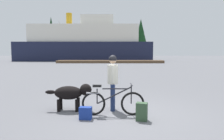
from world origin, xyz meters
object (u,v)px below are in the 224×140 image
object	(u,v)px
bicycle	(112,102)
dog	(71,93)
handbag_pannier	(85,113)
ferry_boat	(85,44)
sailboat_moored	(59,57)
person_cyclist	(112,77)
backpack	(141,112)

from	to	relation	value
bicycle	dog	xyz separation A→B (m)	(-1.23, 0.48, 0.17)
handbag_pannier	ferry_boat	distance (m)	35.47
bicycle	sailboat_moored	bearing A→B (deg)	106.10
dog	person_cyclist	bearing A→B (deg)	2.14
backpack	handbag_pannier	xyz separation A→B (m)	(-1.46, 0.11, -0.07)
bicycle	person_cyclist	world-z (taller)	person_cyclist
bicycle	dog	distance (m)	1.33
person_cyclist	handbag_pannier	world-z (taller)	person_cyclist
sailboat_moored	bicycle	bearing A→B (deg)	-73.90
person_cyclist	handbag_pannier	size ratio (longest dim) A/B	5.11
handbag_pannier	backpack	bearing A→B (deg)	-4.23
handbag_pannier	dog	bearing A→B (deg)	122.52
person_cyclist	dog	distance (m)	1.33
dog	handbag_pannier	size ratio (longest dim) A/B	4.27
bicycle	dog	size ratio (longest dim) A/B	1.25
person_cyclist	handbag_pannier	xyz separation A→B (m)	(-0.72, -0.87, -0.84)
dog	backpack	distance (m)	2.21
ferry_boat	sailboat_moored	world-z (taller)	ferry_boat
handbag_pannier	ferry_boat	xyz separation A→B (m)	(-4.46, 35.06, 3.07)
dog	ferry_boat	distance (m)	34.57
bicycle	ferry_boat	world-z (taller)	ferry_boat
dog	handbag_pannier	bearing A→B (deg)	-57.48
bicycle	sailboat_moored	distance (m)	42.24
bicycle	backpack	bearing A→B (deg)	-31.00
backpack	dog	bearing A→B (deg)	154.94
bicycle	handbag_pannier	xyz separation A→B (m)	(-0.71, -0.34, -0.20)
bicycle	person_cyclist	bearing A→B (deg)	88.93
sailboat_moored	dog	bearing A→B (deg)	-75.36
dog	sailboat_moored	xyz separation A→B (m)	(-10.48, 40.11, -0.05)
person_cyclist	handbag_pannier	bearing A→B (deg)	-129.68
dog	sailboat_moored	world-z (taller)	sailboat_moored
handbag_pannier	ferry_boat	world-z (taller)	ferry_boat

